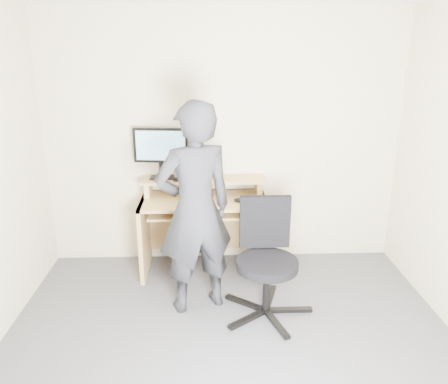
{
  "coord_description": "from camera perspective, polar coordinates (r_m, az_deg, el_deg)",
  "views": [
    {
      "loc": [
        -0.15,
        -2.48,
        2.13
      ],
      "look_at": [
        -0.02,
        1.05,
        0.95
      ],
      "focal_mm": 35.0,
      "sensor_mm": 36.0,
      "label": 1
    }
  ],
  "objects": [
    {
      "name": "ground",
      "position": [
        3.27,
        1.12,
        -22.15
      ],
      "size": [
        3.5,
        3.5,
        0.0
      ],
      "primitive_type": "plane",
      "color": "#515156",
      "rests_on": "ground"
    },
    {
      "name": "back_wall",
      "position": [
        4.32,
        -0.09,
        6.73
      ],
      "size": [
        3.5,
        0.02,
        2.5
      ],
      "primitive_type": "cube",
      "color": "beige",
      "rests_on": "ground"
    },
    {
      "name": "desk",
      "position": [
        4.31,
        -2.64,
        -3.09
      ],
      "size": [
        1.2,
        0.6,
        0.91
      ],
      "color": "tan",
      "rests_on": "ground"
    },
    {
      "name": "monitor",
      "position": [
        4.22,
        -8.24,
        5.64
      ],
      "size": [
        0.52,
        0.15,
        0.5
      ],
      "rotation": [
        0.0,
        0.0,
        -0.1
      ],
      "color": "black",
      "rests_on": "desk"
    },
    {
      "name": "external_drive",
      "position": [
        4.25,
        -3.05,
        3.16
      ],
      "size": [
        0.09,
        0.14,
        0.2
      ],
      "primitive_type": "cube",
      "rotation": [
        0.0,
        0.0,
        -0.15
      ],
      "color": "black",
      "rests_on": "desk"
    },
    {
      "name": "travel_mug",
      "position": [
        4.25,
        -0.86,
        3.13
      ],
      "size": [
        0.09,
        0.09,
        0.19
      ],
      "primitive_type": "cylinder",
      "rotation": [
        0.0,
        0.0,
        -0.09
      ],
      "color": "#B6B6BB",
      "rests_on": "desk"
    },
    {
      "name": "smartphone",
      "position": [
        4.2,
        -0.65,
        1.67
      ],
      "size": [
        0.09,
        0.14,
        0.01
      ],
      "primitive_type": "cube",
      "rotation": [
        0.0,
        0.0,
        -0.14
      ],
      "color": "black",
      "rests_on": "desk"
    },
    {
      "name": "charger",
      "position": [
        4.18,
        -6.32,
        1.62
      ],
      "size": [
        0.05,
        0.04,
        0.03
      ],
      "primitive_type": "cube",
      "rotation": [
        0.0,
        0.0,
        0.02
      ],
      "color": "black",
      "rests_on": "desk"
    },
    {
      "name": "headphones",
      "position": [
        4.34,
        -4.2,
        2.21
      ],
      "size": [
        0.16,
        0.16,
        0.06
      ],
      "primitive_type": "torus",
      "rotation": [
        0.26,
        0.0,
        0.04
      ],
      "color": "silver",
      "rests_on": "desk"
    },
    {
      "name": "keyboard",
      "position": [
        4.11,
        -3.26,
        -2.42
      ],
      "size": [
        0.49,
        0.3,
        0.03
      ],
      "primitive_type": "cube",
      "rotation": [
        0.0,
        0.0,
        0.27
      ],
      "color": "black",
      "rests_on": "desk"
    },
    {
      "name": "mouse",
      "position": [
        4.07,
        1.97,
        -1.05
      ],
      "size": [
        0.11,
        0.07,
        0.04
      ],
      "primitive_type": "ellipsoid",
      "rotation": [
        0.0,
        0.0,
        -0.13
      ],
      "color": "black",
      "rests_on": "desk"
    },
    {
      "name": "office_chair",
      "position": [
        3.61,
        5.55,
        -8.14
      ],
      "size": [
        0.72,
        0.76,
        0.95
      ],
      "rotation": [
        0.0,
        0.0,
        -0.0
      ],
      "color": "black",
      "rests_on": "ground"
    },
    {
      "name": "person",
      "position": [
        3.52,
        -3.82,
        -2.36
      ],
      "size": [
        0.75,
        0.63,
        1.76
      ],
      "primitive_type": "imported",
      "rotation": [
        0.0,
        0.0,
        3.52
      ],
      "color": "black",
      "rests_on": "ground"
    }
  ]
}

